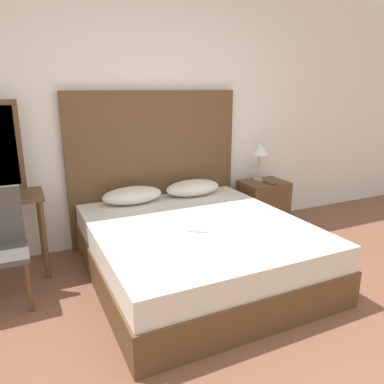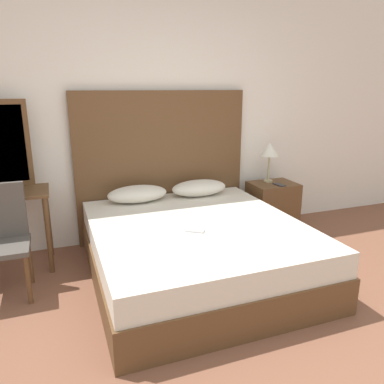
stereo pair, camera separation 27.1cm
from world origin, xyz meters
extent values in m
plane|color=brown|center=(0.00, 0.00, 0.00)|extent=(16.00, 16.00, 0.00)
cube|color=white|center=(0.00, 2.36, 1.35)|extent=(10.00, 0.06, 2.70)
cube|color=brown|center=(0.00, 1.28, 0.15)|extent=(1.76, 1.97, 0.29)
cube|color=silver|center=(0.00, 1.28, 0.39)|extent=(1.73, 1.93, 0.20)
cube|color=brown|center=(0.00, 2.29, 0.79)|extent=(1.85, 0.05, 1.59)
ellipsoid|color=silver|center=(-0.34, 2.06, 0.58)|extent=(0.60, 0.31, 0.17)
ellipsoid|color=silver|center=(0.33, 2.06, 0.58)|extent=(0.60, 0.31, 0.17)
cube|color=#B7B7BC|center=(-0.08, 1.10, 0.50)|extent=(0.16, 0.14, 0.01)
cube|color=brown|center=(1.23, 2.02, 0.28)|extent=(0.51, 0.40, 0.56)
cylinder|color=tan|center=(1.21, 2.10, 0.57)|extent=(0.10, 0.10, 0.02)
cylinder|color=tan|center=(1.21, 2.10, 0.72)|extent=(0.02, 0.02, 0.28)
cone|color=silver|center=(1.21, 2.10, 0.94)|extent=(0.21, 0.21, 0.15)
cube|color=#232328|center=(1.24, 1.92, 0.57)|extent=(0.09, 0.16, 0.01)
cube|color=brown|center=(-1.57, 1.98, 0.72)|extent=(0.81, 0.47, 0.02)
cylinder|color=brown|center=(-1.20, 1.79, 0.35)|extent=(0.04, 0.04, 0.71)
cylinder|color=brown|center=(-1.20, 2.18, 0.35)|extent=(0.04, 0.04, 0.71)
cube|color=#4C4742|center=(-1.54, 1.48, 0.42)|extent=(0.41, 0.41, 0.04)
cube|color=#4C4742|center=(-1.54, 1.66, 0.66)|extent=(0.39, 0.04, 0.45)
cylinder|color=brown|center=(-1.37, 1.31, 0.20)|extent=(0.04, 0.04, 0.40)
cylinder|color=brown|center=(-1.37, 1.65, 0.20)|extent=(0.04, 0.04, 0.40)
camera|label=1|loc=(-1.34, -1.43, 1.62)|focal=35.00mm
camera|label=2|loc=(-1.09, -1.53, 1.62)|focal=35.00mm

